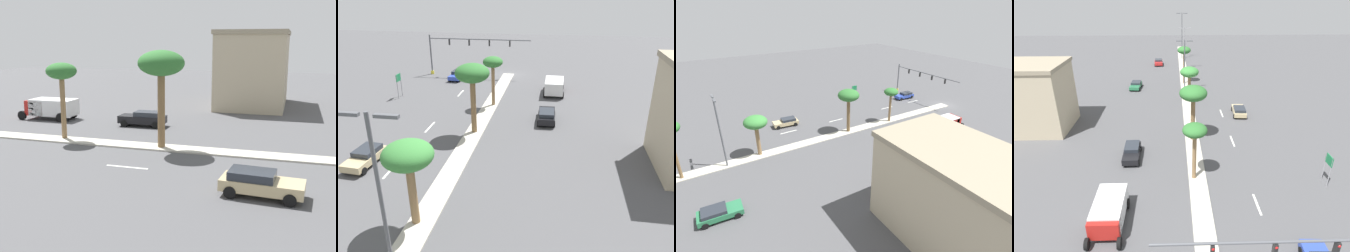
# 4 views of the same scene
# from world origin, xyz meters

# --- Properties ---
(ground_plane) EXTENTS (160.00, 160.00, 0.00)m
(ground_plane) POSITION_xyz_m (0.00, 34.42, 0.00)
(ground_plane) COLOR #4C4C4F
(median_curb) EXTENTS (1.80, 88.51, 0.12)m
(median_curb) POSITION_xyz_m (0.00, 44.26, 0.06)
(median_curb) COLOR #B7B2A3
(median_curb) RESTS_ON ground
(lane_stripe_rear) EXTENTS (0.20, 2.80, 0.01)m
(lane_stripe_rear) POSITION_xyz_m (5.10, 4.00, 0.01)
(lane_stripe_rear) COLOR silver
(lane_stripe_rear) RESTS_ON ground
(lane_stripe_inboard) EXTENTS (0.20, 2.80, 0.01)m
(lane_stripe_inboard) POSITION_xyz_m (5.10, 11.26, 0.01)
(lane_stripe_inboard) COLOR silver
(lane_stripe_inboard) RESTS_ON ground
(lane_stripe_left) EXTENTS (0.20, 2.80, 0.01)m
(lane_stripe_left) POSITION_xyz_m (5.10, 23.22, 0.01)
(lane_stripe_left) COLOR silver
(lane_stripe_left) RESTS_ON ground
(lane_stripe_far) EXTENTS (0.20, 2.80, 0.01)m
(lane_stripe_far) POSITION_xyz_m (5.10, 32.26, 0.01)
(lane_stripe_far) COLOR silver
(lane_stripe_far) RESTS_ON ground
(traffic_signal_gantry) EXTENTS (16.65, 0.53, 6.44)m
(traffic_signal_gantry) POSITION_xyz_m (8.04, 1.63, 4.27)
(traffic_signal_gantry) COLOR #515459
(traffic_signal_gantry) RESTS_ON ground
(directional_road_sign) EXTENTS (0.10, 1.27, 3.19)m
(directional_road_sign) POSITION_xyz_m (12.59, 14.19, 2.27)
(directional_road_sign) COLOR gray
(directional_road_sign) RESTS_ON ground
(commercial_building) EXTENTS (13.58, 8.03, 9.05)m
(commercial_building) POSITION_xyz_m (-23.26, 28.04, 4.54)
(commercial_building) COLOR tan
(commercial_building) RESTS_ON ground
(palm_tree_far) EXTENTS (2.40, 2.40, 6.05)m
(palm_tree_far) POSITION_xyz_m (-0.36, 15.41, 5.23)
(palm_tree_far) COLOR olive
(palm_tree_far) RESTS_ON median_curb
(palm_tree_front) EXTENTS (3.38, 3.38, 7.09)m
(palm_tree_front) POSITION_xyz_m (0.03, 23.82, 6.04)
(palm_tree_front) COLOR brown
(palm_tree_front) RESTS_ON median_curb
(palm_tree_outboard) EXTENTS (3.13, 3.13, 5.73)m
(palm_tree_outboard) POSITION_xyz_m (0.35, 38.28, 4.81)
(palm_tree_outboard) COLOR olive
(palm_tree_outboard) RESTS_ON median_curb
(street_lamp_far) EXTENTS (2.90, 0.24, 9.34)m
(street_lamp_far) POSITION_xyz_m (-0.29, 42.72, 5.62)
(street_lamp_far) COLOR #515459
(street_lamp_far) RESTS_ON median_curb
(sedan_blue_rear) EXTENTS (2.00, 4.29, 1.32)m
(sedan_blue_rear) POSITION_xyz_m (7.61, 4.11, 0.72)
(sedan_blue_rear) COLOR #2D47AD
(sedan_blue_rear) RESTS_ON ground
(sedan_green_far) EXTENTS (2.18, 4.27, 1.24)m
(sedan_green_far) POSITION_xyz_m (-9.62, 45.11, 0.69)
(sedan_green_far) COLOR #287047
(sedan_green_far) RESTS_ON ground
(sedan_black_right) EXTENTS (2.00, 4.39, 1.41)m
(sedan_black_right) POSITION_xyz_m (-7.18, 19.69, 0.76)
(sedan_black_right) COLOR black
(sedan_black_right) RESTS_ON ground
(sedan_tan_trailing) EXTENTS (2.20, 4.31, 1.33)m
(sedan_tan_trailing) POSITION_xyz_m (7.64, 31.62, 0.72)
(sedan_tan_trailing) COLOR tan
(sedan_tan_trailing) RESTS_ON ground
(box_truck) EXTENTS (2.69, 5.67, 2.06)m
(box_truck) POSITION_xyz_m (-7.73, 9.26, 1.21)
(box_truck) COLOR #B21E19
(box_truck) RESTS_ON ground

